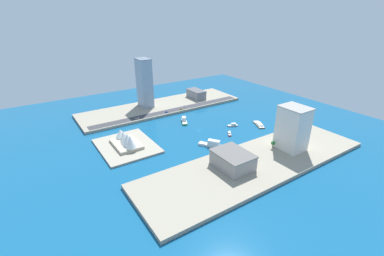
{
  "coord_description": "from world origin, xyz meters",
  "views": [
    {
      "loc": [
        -243.33,
        171.2,
        134.08
      ],
      "look_at": [
        0.63,
        10.0,
        4.34
      ],
      "focal_mm": 25.05,
      "sensor_mm": 36.0,
      "label": 1
    }
  ],
  "objects_px": {
    "barge_flat_brown": "(259,124)",
    "tower_tall_glass": "(144,83)",
    "warehouse_low_gray": "(196,94)",
    "opera_landmark": "(126,140)",
    "tugboat_red": "(230,134)",
    "taxi_yellow_cab": "(181,109)",
    "carpark_squat_concrete": "(233,160)",
    "van_white": "(137,118)",
    "ferry_white_commuter": "(212,144)",
    "hotel_broad_white": "(293,128)",
    "hatchback_blue": "(166,112)",
    "traffic_light_waterfront": "(184,107)",
    "ferry_green_doubledeck": "(184,121)",
    "yacht_sleek_gray": "(233,125)"
  },
  "relations": [
    {
      "from": "tower_tall_glass",
      "to": "traffic_light_waterfront",
      "type": "height_order",
      "value": "tower_tall_glass"
    },
    {
      "from": "ferry_white_commuter",
      "to": "van_white",
      "type": "bearing_deg",
      "value": 19.16
    },
    {
      "from": "yacht_sleek_gray",
      "to": "warehouse_low_gray",
      "type": "distance_m",
      "value": 116.73
    },
    {
      "from": "van_white",
      "to": "traffic_light_waterfront",
      "type": "height_order",
      "value": "traffic_light_waterfront"
    },
    {
      "from": "hatchback_blue",
      "to": "taxi_yellow_cab",
      "type": "xyz_separation_m",
      "value": [
        -1.14,
        -23.17,
        0.0
      ]
    },
    {
      "from": "tower_tall_glass",
      "to": "yacht_sleek_gray",
      "type": "bearing_deg",
      "value": -153.1
    },
    {
      "from": "barge_flat_brown",
      "to": "hatchback_blue",
      "type": "xyz_separation_m",
      "value": [
        96.35,
        80.18,
        3.13
      ]
    },
    {
      "from": "ferry_green_doubledeck",
      "to": "warehouse_low_gray",
      "type": "xyz_separation_m",
      "value": [
        70.39,
        -66.66,
        7.49
      ]
    },
    {
      "from": "tower_tall_glass",
      "to": "van_white",
      "type": "height_order",
      "value": "tower_tall_glass"
    },
    {
      "from": "warehouse_low_gray",
      "to": "taxi_yellow_cab",
      "type": "bearing_deg",
      "value": 125.31
    },
    {
      "from": "tugboat_red",
      "to": "van_white",
      "type": "relative_size",
      "value": 2.38
    },
    {
      "from": "barge_flat_brown",
      "to": "tower_tall_glass",
      "type": "distance_m",
      "value": 170.04
    },
    {
      "from": "tugboat_red",
      "to": "warehouse_low_gray",
      "type": "xyz_separation_m",
      "value": [
        131.21,
        -42.07,
        8.58
      ]
    },
    {
      "from": "barge_flat_brown",
      "to": "hotel_broad_white",
      "type": "height_order",
      "value": "hotel_broad_white"
    },
    {
      "from": "barge_flat_brown",
      "to": "opera_landmark",
      "type": "xyz_separation_m",
      "value": [
        35.72,
        160.83,
        7.69
      ]
    },
    {
      "from": "hatchback_blue",
      "to": "traffic_light_waterfront",
      "type": "height_order",
      "value": "traffic_light_waterfront"
    },
    {
      "from": "carpark_squat_concrete",
      "to": "van_white",
      "type": "xyz_separation_m",
      "value": [
        156.72,
        26.02,
        -6.38
      ]
    },
    {
      "from": "ferry_white_commuter",
      "to": "carpark_squat_concrete",
      "type": "xyz_separation_m",
      "value": [
        -46.71,
        12.21,
        7.65
      ]
    },
    {
      "from": "tugboat_red",
      "to": "hotel_broad_white",
      "type": "xyz_separation_m",
      "value": [
        -64.08,
        -25.18,
        24.59
      ]
    },
    {
      "from": "warehouse_low_gray",
      "to": "opera_landmark",
      "type": "bearing_deg",
      "value": 121.67
    },
    {
      "from": "carpark_squat_concrete",
      "to": "opera_landmark",
      "type": "relative_size",
      "value": 0.83
    },
    {
      "from": "opera_landmark",
      "to": "tugboat_red",
      "type": "bearing_deg",
      "value": -108.17
    },
    {
      "from": "carpark_squat_concrete",
      "to": "van_white",
      "type": "height_order",
      "value": "carpark_squat_concrete"
    },
    {
      "from": "ferry_green_doubledeck",
      "to": "hotel_broad_white",
      "type": "bearing_deg",
      "value": -158.27
    },
    {
      "from": "tugboat_red",
      "to": "ferry_white_commuter",
      "type": "xyz_separation_m",
      "value": [
        -12.08,
        35.49,
        1.78
      ]
    },
    {
      "from": "van_white",
      "to": "opera_landmark",
      "type": "xyz_separation_m",
      "value": [
        -61.37,
        37.68,
        4.56
      ]
    },
    {
      "from": "hotel_broad_white",
      "to": "tower_tall_glass",
      "type": "relative_size",
      "value": 0.65
    },
    {
      "from": "ferry_white_commuter",
      "to": "tower_tall_glass",
      "type": "distance_m",
      "value": 155.53
    },
    {
      "from": "hatchback_blue",
      "to": "traffic_light_waterfront",
      "type": "xyz_separation_m",
      "value": [
        -3.63,
        -26.71,
        3.42
      ]
    },
    {
      "from": "tugboat_red",
      "to": "carpark_squat_concrete",
      "type": "height_order",
      "value": "carpark_squat_concrete"
    },
    {
      "from": "tower_tall_glass",
      "to": "van_white",
      "type": "bearing_deg",
      "value": 142.67
    },
    {
      "from": "yacht_sleek_gray",
      "to": "hatchback_blue",
      "type": "height_order",
      "value": "hatchback_blue"
    },
    {
      "from": "ferry_green_doubledeck",
      "to": "tugboat_red",
      "type": "height_order",
      "value": "ferry_green_doubledeck"
    },
    {
      "from": "tower_tall_glass",
      "to": "barge_flat_brown",
      "type": "bearing_deg",
      "value": -146.54
    },
    {
      "from": "warehouse_low_gray",
      "to": "tower_tall_glass",
      "type": "bearing_deg",
      "value": 84.47
    },
    {
      "from": "carpark_squat_concrete",
      "to": "warehouse_low_gray",
      "type": "bearing_deg",
      "value": -25.29
    },
    {
      "from": "hatchback_blue",
      "to": "opera_landmark",
      "type": "xyz_separation_m",
      "value": [
        -60.64,
        80.66,
        4.56
      ]
    },
    {
      "from": "ferry_white_commuter",
      "to": "opera_landmark",
      "type": "distance_m",
      "value": 90.34
    },
    {
      "from": "opera_landmark",
      "to": "ferry_green_doubledeck",
      "type": "bearing_deg",
      "value": -74.38
    },
    {
      "from": "taxi_yellow_cab",
      "to": "opera_landmark",
      "type": "xyz_separation_m",
      "value": [
        -59.49,
        103.82,
        4.56
      ]
    },
    {
      "from": "carpark_squat_concrete",
      "to": "tower_tall_glass",
      "type": "bearing_deg",
      "value": -1.61
    },
    {
      "from": "taxi_yellow_cab",
      "to": "warehouse_low_gray",
      "type": "bearing_deg",
      "value": -54.69
    },
    {
      "from": "van_white",
      "to": "taxi_yellow_cab",
      "type": "xyz_separation_m",
      "value": [
        -1.88,
        -66.14,
        -0.0
      ]
    },
    {
      "from": "ferry_green_doubledeck",
      "to": "taxi_yellow_cab",
      "type": "bearing_deg",
      "value": -25.78
    },
    {
      "from": "ferry_green_doubledeck",
      "to": "ferry_white_commuter",
      "type": "bearing_deg",
      "value": 171.5
    },
    {
      "from": "barge_flat_brown",
      "to": "carpark_squat_concrete",
      "type": "xyz_separation_m",
      "value": [
        -59.63,
        97.13,
        9.51
      ]
    },
    {
      "from": "taxi_yellow_cab",
      "to": "ferry_white_commuter",
      "type": "bearing_deg",
      "value": 165.52
    },
    {
      "from": "van_white",
      "to": "tugboat_red",
      "type": "bearing_deg",
      "value": -143.03
    },
    {
      "from": "carpark_squat_concrete",
      "to": "barge_flat_brown",
      "type": "bearing_deg",
      "value": -58.45
    },
    {
      "from": "hatchback_blue",
      "to": "hotel_broad_white",
      "type": "bearing_deg",
      "value": -160.87
    }
  ]
}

